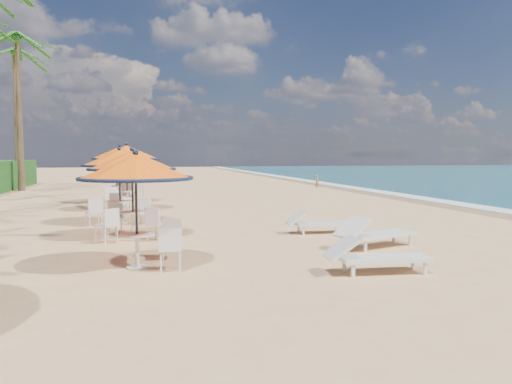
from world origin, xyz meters
TOP-DOWN VIEW (x-y plane):
  - ground at (0.00, 0.00)m, footprint 160.00×160.00m
  - foam_strip at (9.30, 10.00)m, footprint 1.20×140.00m
  - wetsand_band at (8.40, 10.00)m, footprint 1.40×140.00m
  - station_0 at (-4.47, 0.00)m, footprint 2.21×2.21m
  - station_1 at (-4.69, 3.59)m, footprint 2.31×2.31m
  - station_2 at (-5.08, 6.60)m, footprint 2.35×2.47m
  - station_3 at (-4.98, 10.54)m, footprint 2.58×2.62m
  - station_4 at (-5.25, 14.05)m, footprint 2.56×2.66m
  - lounger_near at (-0.27, -1.48)m, footprint 2.00×0.79m
  - lounger_mid at (0.90, 0.86)m, footprint 2.22×1.31m
  - lounger_far at (0.35, 3.23)m, footprint 1.87×0.64m
  - palm_6 at (-11.39, 22.90)m, footprint 5.00×5.00m
  - palm_7 at (-12.22, 26.02)m, footprint 5.00×5.00m
  - person at (6.89, 20.81)m, footprint 0.32×0.39m

SIDE VIEW (x-z plane):
  - ground at x=0.00m, z-range 0.00..0.00m
  - foam_strip at x=9.30m, z-range -0.02..0.02m
  - wetsand_band at x=8.40m, z-range -0.01..0.01m
  - lounger_far at x=0.35m, z-range -0.02..0.64m
  - lounger_near at x=-0.27m, z-range -0.02..0.68m
  - lounger_mid at x=0.90m, z-range -0.02..0.74m
  - person at x=6.89m, z-range 0.00..0.92m
  - station_1 at x=-4.69m, z-range 0.56..2.96m
  - station_0 at x=-4.47m, z-range 0.61..2.91m
  - station_2 at x=-5.08m, z-range 0.57..3.02m
  - station_4 at x=-5.25m, z-range 0.62..3.29m
  - station_3 at x=-4.98m, z-range 0.62..3.31m
  - palm_7 at x=-12.22m, z-range 3.80..12.99m
  - palm_6 at x=-11.39m, z-range 3.89..13.30m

